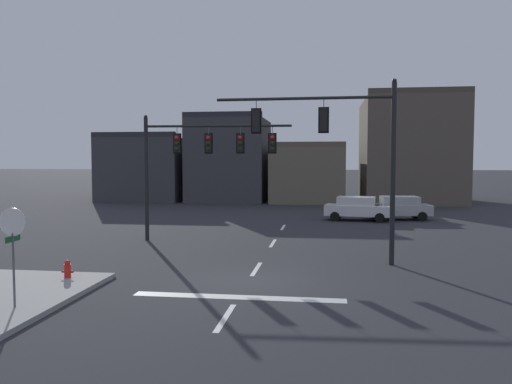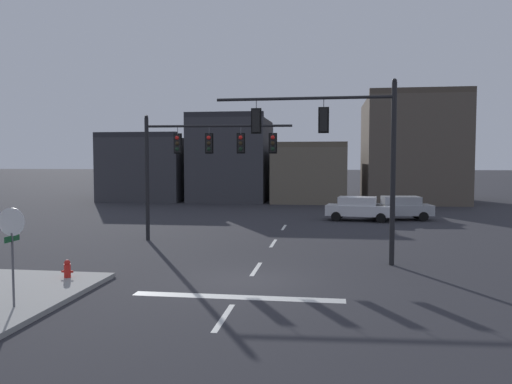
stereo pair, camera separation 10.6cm
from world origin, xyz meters
The scene contains 10 objects.
ground_plane centered at (0.00, 0.00, 0.00)m, with size 400.00×400.00×0.00m, color #2B2B30.
stop_bar_paint centered at (0.00, -2.00, 0.00)m, with size 6.40×0.50×0.01m, color silver.
lane_centreline centered at (0.00, 2.00, 0.00)m, with size 0.16×26.40×0.01m.
signal_mast_near_side centered at (3.16, 3.53, 4.80)m, with size 7.06×0.45×7.20m.
signal_mast_far_side centered at (-3.83, 8.21, 4.46)m, with size 7.42×0.64×6.35m.
stop_sign centered at (-5.68, -4.33, 2.14)m, with size 0.76×0.64×2.83m.
car_lot_nearside centered at (4.70, 18.21, 0.86)m, with size 4.63×2.43×1.61m.
car_lot_middle centered at (7.46, 19.06, 0.86)m, with size 4.59×2.26×1.61m.
fire_hydrant centered at (-6.00, -0.90, 0.33)m, with size 0.40×0.30×0.75m.
building_row centered at (-0.08, 35.38, 3.98)m, with size 35.00×12.93×10.44m.
Camera 1 is at (2.56, -16.85, 4.09)m, focal length 35.97 mm.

